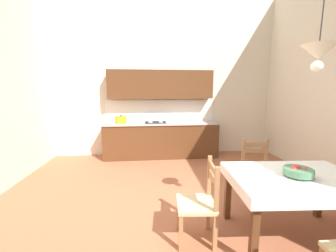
# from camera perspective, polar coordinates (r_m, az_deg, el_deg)

# --- Properties ---
(ground_plane) EXTENTS (6.35, 6.39, 0.10)m
(ground_plane) POSITION_cam_1_polar(r_m,az_deg,el_deg) (3.25, 3.59, -22.76)
(ground_plane) COLOR #A86042
(wall_back) EXTENTS (6.35, 0.12, 4.06)m
(wall_back) POSITION_cam_1_polar(r_m,az_deg,el_deg) (5.70, -1.05, 12.88)
(wall_back) COLOR silver
(wall_back) RESTS_ON ground_plane
(kitchen_cabinetry) EXTENTS (2.89, 0.63, 2.20)m
(kitchen_cabinetry) POSITION_cam_1_polar(r_m,az_deg,el_deg) (5.41, -1.94, 0.59)
(kitchen_cabinetry) COLOR #56331C
(kitchen_cabinetry) RESTS_ON ground_plane
(dining_table) EXTENTS (1.49, 1.06, 0.75)m
(dining_table) POSITION_cam_1_polar(r_m,az_deg,el_deg) (2.84, 31.08, -13.64)
(dining_table) COLOR #56331C
(dining_table) RESTS_ON ground_plane
(dining_chair_tv_side) EXTENTS (0.45, 0.45, 0.93)m
(dining_chair_tv_side) POSITION_cam_1_polar(r_m,az_deg,el_deg) (2.53, 8.55, -19.87)
(dining_chair_tv_side) COLOR #D1BC89
(dining_chair_tv_side) RESTS_ON ground_plane
(dining_chair_kitchen_side) EXTENTS (0.48, 0.48, 0.93)m
(dining_chair_kitchen_side) POSITION_cam_1_polar(r_m,az_deg,el_deg) (3.65, 22.85, -11.19)
(dining_chair_kitchen_side) COLOR #D1BC89
(dining_chair_kitchen_side) RESTS_ON ground_plane
(fruit_bowl) EXTENTS (0.30, 0.30, 0.12)m
(fruit_bowl) POSITION_cam_1_polar(r_m,az_deg,el_deg) (2.74, 31.68, -10.40)
(fruit_bowl) COLOR #4C7F5B
(fruit_bowl) RESTS_ON dining_table
(pendant_lamp) EXTENTS (0.32, 0.32, 0.80)m
(pendant_lamp) POSITION_cam_1_polar(r_m,az_deg,el_deg) (2.61, 35.52, 15.82)
(pendant_lamp) COLOR black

